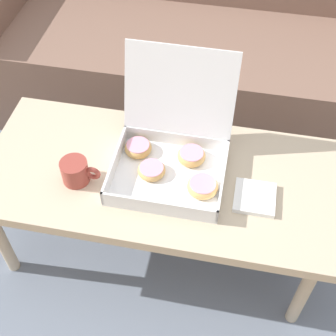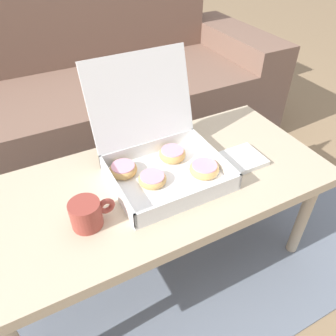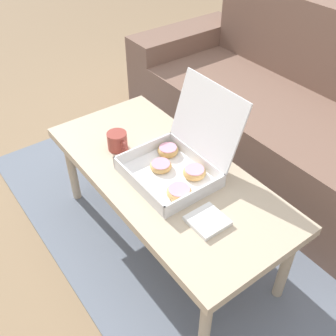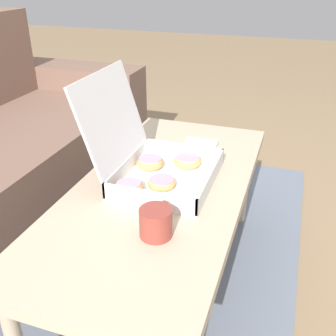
{
  "view_description": "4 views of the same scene",
  "coord_description": "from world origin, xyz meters",
  "px_view_note": "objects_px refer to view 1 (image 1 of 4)",
  "views": [
    {
      "loc": [
        0.23,
        -1.1,
        1.66
      ],
      "look_at": [
        0.04,
        -0.14,
        0.5
      ],
      "focal_mm": 50.0,
      "sensor_mm": 36.0,
      "label": 1
    },
    {
      "loc": [
        -0.34,
        -0.87,
        1.18
      ],
      "look_at": [
        0.04,
        -0.14,
        0.5
      ],
      "focal_mm": 35.0,
      "sensor_mm": 36.0,
      "label": 2
    },
    {
      "loc": [
        1.03,
        -0.87,
        1.54
      ],
      "look_at": [
        0.04,
        -0.14,
        0.5
      ],
      "focal_mm": 42.0,
      "sensor_mm": 36.0,
      "label": 3
    },
    {
      "loc": [
        -1.07,
        -0.51,
        1.11
      ],
      "look_at": [
        0.04,
        -0.14,
        0.5
      ],
      "focal_mm": 42.0,
      "sensor_mm": 36.0,
      "label": 4
    }
  ],
  "objects_px": {
    "couch": "(197,48)",
    "pastry_box": "(173,152)",
    "coffee_table": "(158,182)",
    "coffee_mug": "(76,171)"
  },
  "relations": [
    {
      "from": "couch",
      "to": "pastry_box",
      "type": "distance_m",
      "value": 0.9
    },
    {
      "from": "couch",
      "to": "coffee_table",
      "type": "distance_m",
      "value": 0.93
    },
    {
      "from": "couch",
      "to": "pastry_box",
      "type": "bearing_deg",
      "value": -87.19
    },
    {
      "from": "pastry_box",
      "to": "couch",
      "type": "bearing_deg",
      "value": 92.81
    },
    {
      "from": "couch",
      "to": "pastry_box",
      "type": "xyz_separation_m",
      "value": [
        0.04,
        -0.88,
        0.21
      ]
    },
    {
      "from": "couch",
      "to": "pastry_box",
      "type": "height_order",
      "value": "couch"
    },
    {
      "from": "coffee_table",
      "to": "pastry_box",
      "type": "height_order",
      "value": "pastry_box"
    },
    {
      "from": "pastry_box",
      "to": "coffee_table",
      "type": "bearing_deg",
      "value": -132.5
    },
    {
      "from": "couch",
      "to": "coffee_mug",
      "type": "height_order",
      "value": "couch"
    },
    {
      "from": "couch",
      "to": "coffee_mug",
      "type": "distance_m",
      "value": 1.05
    }
  ]
}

